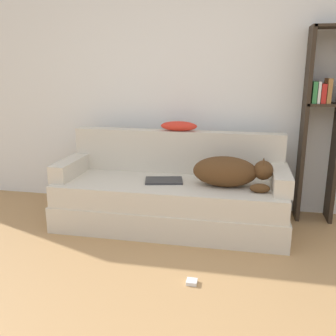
% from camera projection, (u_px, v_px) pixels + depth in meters
% --- Properties ---
extents(wall_back, '(8.02, 0.06, 2.70)m').
position_uv_depth(wall_back, '(195.00, 77.00, 3.77)').
color(wall_back, white).
rests_on(wall_back, ground_plane).
extents(couch, '(2.09, 0.80, 0.43)m').
position_uv_depth(couch, '(170.00, 204.00, 3.48)').
color(couch, beige).
rests_on(couch, ground_plane).
extents(couch_backrest, '(2.05, 0.15, 0.41)m').
position_uv_depth(couch_backrest, '(177.00, 152.00, 3.68)').
color(couch_backrest, beige).
rests_on(couch_backrest, couch).
extents(couch_arm_left, '(0.15, 0.61, 0.16)m').
position_uv_depth(couch_arm_left, '(71.00, 168.00, 3.58)').
color(couch_arm_left, beige).
rests_on(couch_arm_left, couch).
extents(couch_arm_right, '(0.15, 0.61, 0.16)m').
position_uv_depth(couch_arm_right, '(281.00, 179.00, 3.20)').
color(couch_arm_right, beige).
rests_on(couch_arm_right, couch).
extents(dog, '(0.68, 0.30, 0.27)m').
position_uv_depth(dog, '(230.00, 172.00, 3.23)').
color(dog, '#513319').
rests_on(dog, couch).
extents(laptop, '(0.38, 0.29, 0.02)m').
position_uv_depth(laptop, '(164.00, 181.00, 3.41)').
color(laptop, '#2D2D30').
rests_on(laptop, couch).
extents(throw_pillow, '(0.35, 0.15, 0.09)m').
position_uv_depth(throw_pillow, '(179.00, 126.00, 3.61)').
color(throw_pillow, red).
rests_on(throw_pillow, couch_backrest).
extents(bookshelf, '(0.33, 0.26, 1.80)m').
position_uv_depth(bookshelf, '(321.00, 118.00, 3.45)').
color(bookshelf, '#2D2319').
rests_on(bookshelf, ground_plane).
extents(power_adapter, '(0.07, 0.07, 0.03)m').
position_uv_depth(power_adapter, '(192.00, 282.00, 2.57)').
color(power_adapter, white).
rests_on(power_adapter, ground_plane).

